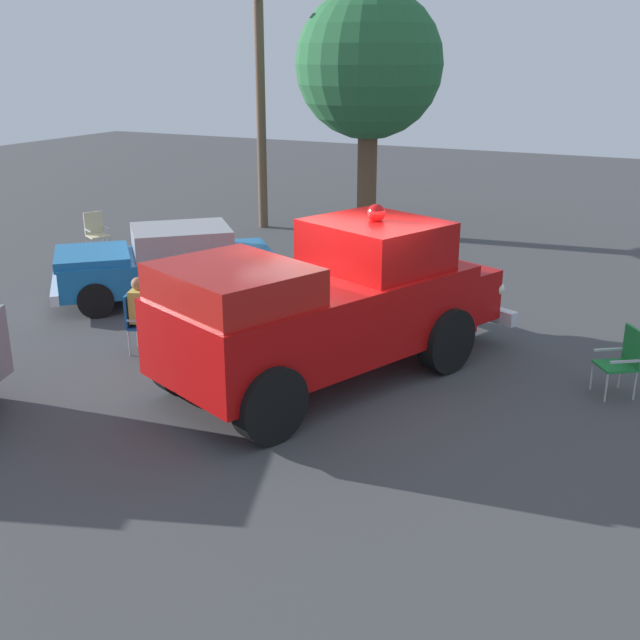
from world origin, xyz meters
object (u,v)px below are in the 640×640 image
object	(u,v)px
vintage_fire_truck	(332,304)
classic_hot_rod	(166,263)
lawn_chair_by_car	(624,357)
spectator_seated	(145,312)
oak_tree_right	(369,66)
utility_pole	(261,101)
lawn_chair_spare	(96,230)
lawn_chair_near_truck	(137,318)

from	to	relation	value
vintage_fire_truck	classic_hot_rod	xyz separation A→B (m)	(2.22, 4.77, -0.45)
lawn_chair_by_car	spectator_seated	xyz separation A→B (m)	(-1.68, 7.32, 0.11)
oak_tree_right	utility_pole	xyz separation A→B (m)	(-0.58, 2.96, -0.92)
classic_hot_rod	spectator_seated	xyz separation A→B (m)	(-2.58, -1.52, -0.05)
lawn_chair_by_car	classic_hot_rod	bearing A→B (deg)	84.17
spectator_seated	lawn_chair_spare	bearing A→B (deg)	47.83
spectator_seated	oak_tree_right	world-z (taller)	oak_tree_right
lawn_chair_spare	oak_tree_right	xyz separation A→B (m)	(5.08, -5.15, 3.85)
classic_hot_rod	spectator_seated	distance (m)	2.99
vintage_fire_truck	spectator_seated	size ratio (longest dim) A/B	4.91
vintage_fire_truck	lawn_chair_spare	xyz separation A→B (m)	(4.56, 8.69, -0.61)
vintage_fire_truck	classic_hot_rod	bearing A→B (deg)	65.07
lawn_chair_near_truck	lawn_chair_spare	world-z (taller)	same
classic_hot_rod	lawn_chair_near_truck	world-z (taller)	classic_hot_rod
utility_pole	lawn_chair_by_car	bearing A→B (deg)	-126.25
spectator_seated	lawn_chair_by_car	bearing A→B (deg)	-77.09
lawn_chair_spare	utility_pole	size ratio (longest dim) A/B	0.15
vintage_fire_truck	lawn_chair_by_car	bearing A→B (deg)	-72.07
vintage_fire_truck	classic_hot_rod	world-z (taller)	vintage_fire_truck
classic_hot_rod	lawn_chair_spare	bearing A→B (deg)	59.12
classic_hot_rod	oak_tree_right	size ratio (longest dim) A/B	0.70
lawn_chair_by_car	lawn_chair_spare	size ratio (longest dim) A/B	1.00
lawn_chair_near_truck	lawn_chair_spare	bearing A→B (deg)	46.88
vintage_fire_truck	lawn_chair_near_truck	distance (m)	3.46
classic_hot_rod	oak_tree_right	xyz separation A→B (m)	(7.43, -1.23, 3.70)
classic_hot_rod	lawn_chair_spare	size ratio (longest dim) A/B	4.38
vintage_fire_truck	oak_tree_right	world-z (taller)	oak_tree_right
spectator_seated	oak_tree_right	bearing A→B (deg)	1.65
oak_tree_right	utility_pole	bearing A→B (deg)	101.05
classic_hot_rod	utility_pole	size ratio (longest dim) A/B	0.66
classic_hot_rod	lawn_chair_spare	distance (m)	4.57
lawn_chair_by_car	lawn_chair_near_truck	bearing A→B (deg)	103.08
oak_tree_right	classic_hot_rod	bearing A→B (deg)	170.61
lawn_chair_near_truck	spectator_seated	distance (m)	0.17
classic_hot_rod	oak_tree_right	world-z (taller)	oak_tree_right
vintage_fire_truck	utility_pole	bearing A→B (deg)	35.65
lawn_chair_spare	oak_tree_right	bearing A→B (deg)	-45.34
lawn_chair_near_truck	oak_tree_right	xyz separation A→B (m)	(10.06, 0.17, 3.85)
lawn_chair_spare	utility_pole	xyz separation A→B (m)	(4.51, -2.18, 2.93)
lawn_chair_near_truck	lawn_chair_by_car	size ratio (longest dim) A/B	1.00
lawn_chair_by_car	utility_pole	world-z (taller)	utility_pole
lawn_chair_near_truck	utility_pole	size ratio (longest dim) A/B	0.15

